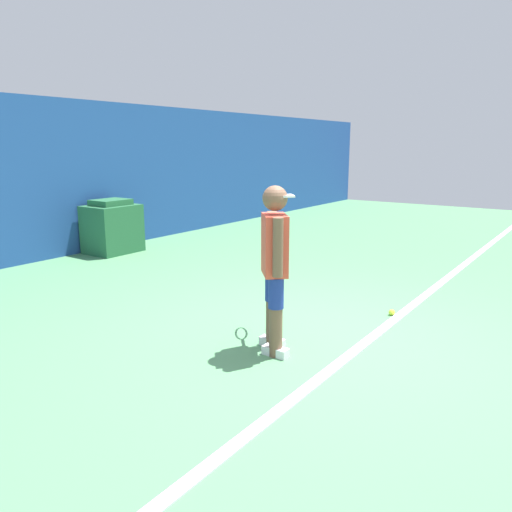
# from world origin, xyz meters

# --- Properties ---
(ground_plane) EXTENTS (24.00, 24.00, 0.00)m
(ground_plane) POSITION_xyz_m (0.00, 0.00, 0.00)
(ground_plane) COLOR #518C5B
(back_wall) EXTENTS (24.00, 0.10, 2.61)m
(back_wall) POSITION_xyz_m (0.00, 5.40, 1.30)
(back_wall) COLOR #234C99
(back_wall) RESTS_ON ground_plane
(court_baseline) EXTENTS (21.60, 0.10, 0.01)m
(court_baseline) POSITION_xyz_m (0.00, -0.36, 0.01)
(court_baseline) COLOR white
(court_baseline) RESTS_ON ground_plane
(tennis_player) EXTENTS (0.74, 0.68, 1.51)m
(tennis_player) POSITION_xyz_m (-0.49, 0.26, 0.83)
(tennis_player) COLOR brown
(tennis_player) RESTS_ON ground_plane
(tennis_ball) EXTENTS (0.07, 0.07, 0.07)m
(tennis_ball) POSITION_xyz_m (1.07, -0.28, 0.03)
(tennis_ball) COLOR #D1E533
(tennis_ball) RESTS_ON ground_plane
(covered_chair) EXTENTS (0.86, 0.70, 0.93)m
(covered_chair) POSITION_xyz_m (1.50, 4.95, 0.44)
(covered_chair) COLOR #28663D
(covered_chair) RESTS_ON ground_plane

